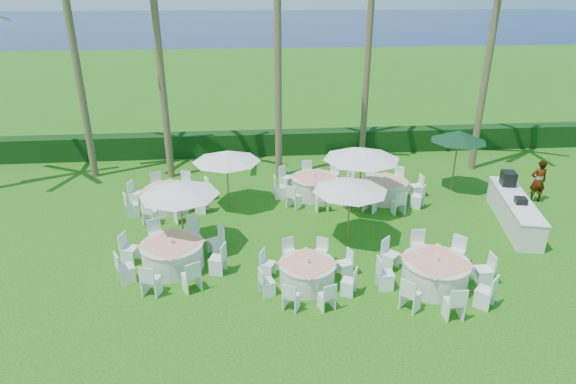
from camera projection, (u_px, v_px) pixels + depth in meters
name	position (u px, v px, depth m)	size (l,w,h in m)	color
ground	(311.00, 275.00, 15.03)	(120.00, 120.00, 0.00)	#17520E
hedge	(281.00, 142.00, 25.77)	(34.00, 1.00, 1.20)	black
ocean	(250.00, 26.00, 108.37)	(260.00, 260.00, 0.00)	#070F4E
banquet_table_a	(173.00, 255.00, 15.29)	(3.45, 3.45, 1.04)	beige
banquet_table_b	(307.00, 273.00, 14.42)	(2.95, 2.95, 0.91)	beige
banquet_table_c	(435.00, 273.00, 14.32)	(3.48, 3.48, 1.04)	beige
banquet_table_d	(168.00, 198.00, 19.42)	(3.35, 3.35, 1.02)	beige
banquet_table_e	(314.00, 186.00, 20.55)	(3.48, 3.48, 1.04)	beige
banquet_table_f	(384.00, 190.00, 20.21)	(3.37, 3.37, 1.01)	beige
umbrella_a	(179.00, 189.00, 15.58)	(2.64, 2.64, 2.49)	brown
umbrella_b	(350.00, 185.00, 16.23)	(2.60, 2.60, 2.33)	brown
umbrella_c	(226.00, 156.00, 18.86)	(2.70, 2.70, 2.37)	brown
umbrella_d	(362.00, 153.00, 18.33)	(2.98, 2.98, 2.68)	brown
umbrella_green	(459.00, 136.00, 20.31)	(2.38, 2.38, 2.73)	brown
buffet_table	(514.00, 210.00, 18.12)	(1.98, 4.61, 1.60)	beige
staff_person	(538.00, 181.00, 19.86)	(0.66, 0.43, 1.81)	gray
palm_a	(75.00, 56.00, 20.70)	(4.34, 4.30, 10.16)	brown
palm_b	(160.00, 65.00, 20.81)	(4.17, 4.40, 9.42)	brown
palm_c	(278.00, 23.00, 20.20)	(4.40, 4.11, 12.79)	brown
palm_d	(368.00, 54.00, 23.67)	(4.40, 4.14, 9.55)	brown
palm_e	(490.00, 52.00, 21.65)	(4.20, 4.39, 10.23)	brown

